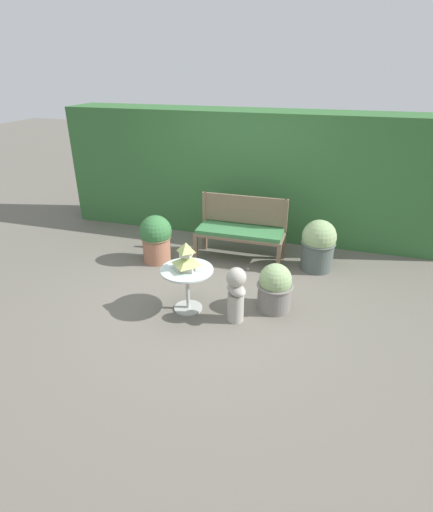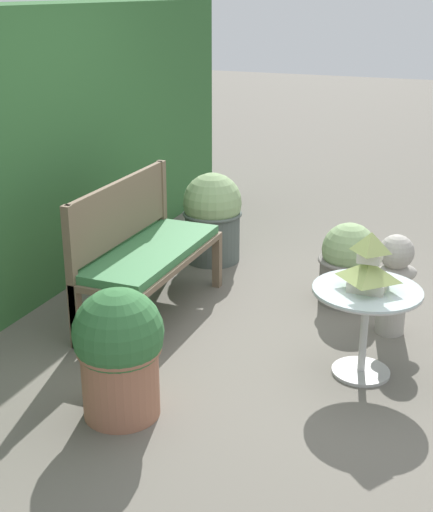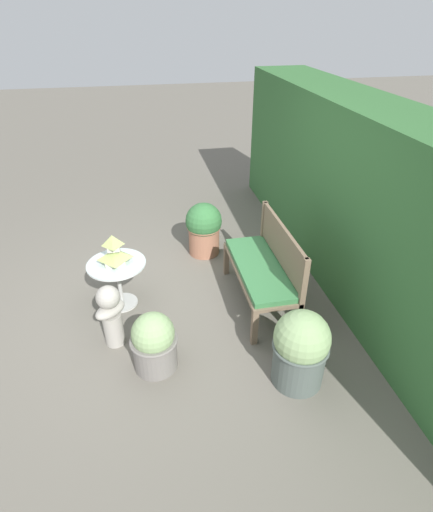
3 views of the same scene
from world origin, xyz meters
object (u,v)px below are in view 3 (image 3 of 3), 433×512
object	(u,v)px
potted_plant_bench_left	(204,228)
patio_table	(118,272)
potted_plant_hedge_corner	(154,342)
garden_bust	(111,313)
garden_bench	(259,271)
pagoda_birdhouse	(114,252)
potted_plant_bench_right	(300,349)

from	to	relation	value
potted_plant_bench_left	patio_table	bearing A→B (deg)	-50.47
potted_plant_hedge_corner	garden_bust	bearing A→B (deg)	-135.64
potted_plant_bench_left	garden_bench	bearing A→B (deg)	18.98
garden_bench	pagoda_birdhouse	world-z (taller)	pagoda_birdhouse
garden_bench	potted_plant_bench_right	distance (m)	1.15
garden_bust	potted_plant_bench_left	size ratio (longest dim) A/B	0.95
garden_bust	garden_bench	bearing A→B (deg)	152.01
garden_bust	potted_plant_hedge_corner	distance (m)	0.55
potted_plant_hedge_corner	pagoda_birdhouse	bearing A→B (deg)	-162.65
garden_bust	potted_plant_bench_left	world-z (taller)	potted_plant_bench_left
garden_bench	potted_plant_bench_left	bearing A→B (deg)	-161.02
garden_bench	pagoda_birdhouse	distance (m)	1.56
garden_bust	potted_plant_hedge_corner	xyz separation A→B (m)	(0.39, 0.38, -0.09)
pagoda_birdhouse	potted_plant_hedge_corner	distance (m)	1.12
garden_bust	potted_plant_bench_right	distance (m)	1.80
garden_bust	potted_plant_bench_left	bearing A→B (deg)	-167.74
patio_table	potted_plant_bench_right	world-z (taller)	potted_plant_bench_right
garden_bench	potted_plant_hedge_corner	world-z (taller)	potted_plant_hedge_corner
garden_bench	patio_table	bearing A→B (deg)	-100.15
garden_bust	patio_table	bearing A→B (deg)	-136.32
potted_plant_hedge_corner	potted_plant_bench_left	bearing A→B (deg)	157.46
pagoda_birdhouse	potted_plant_bench_right	bearing A→B (deg)	47.46
garden_bench	pagoda_birdhouse	bearing A→B (deg)	-100.15
garden_bench	garden_bust	xyz separation A→B (m)	(0.34, -1.58, -0.05)
pagoda_birdhouse	potted_plant_hedge_corner	world-z (taller)	pagoda_birdhouse
garden_bench	pagoda_birdhouse	xyz separation A→B (m)	(-0.27, -1.51, 0.27)
patio_table	potted_plant_hedge_corner	xyz separation A→B (m)	(1.00, 0.31, -0.14)
patio_table	garden_bench	bearing A→B (deg)	79.85
potted_plant_bench_right	garden_bench	bearing A→B (deg)	-178.53
patio_table	potted_plant_bench_left	xyz separation A→B (m)	(-0.91, 1.11, -0.05)
patio_table	potted_plant_bench_left	world-z (taller)	potted_plant_bench_left
pagoda_birdhouse	garden_bust	distance (m)	0.69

